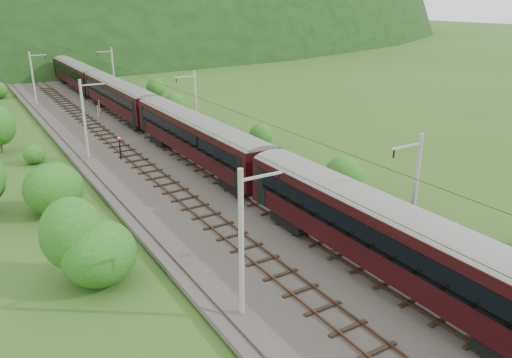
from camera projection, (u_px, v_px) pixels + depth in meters
ground at (333, 284)px, 29.35m from camera, size 600.00×600.00×0.00m
railbed at (247, 221)px, 37.32m from camera, size 14.00×220.00×0.30m
track_left at (219, 225)px, 36.07m from camera, size 2.40×220.00×0.27m
track_right at (274, 212)px, 38.42m from camera, size 2.40×220.00×0.27m
catenary_left at (85, 117)px, 50.47m from camera, size 2.54×192.28×8.00m
catenary_right at (195, 104)px, 56.47m from camera, size 2.54×192.28×8.00m
overhead_wires at (247, 131)px, 34.94m from camera, size 4.83×198.00×0.03m
train at (152, 108)px, 58.07m from camera, size 3.28×158.05×5.72m
hazard_post_near at (98, 112)px, 68.47m from camera, size 0.18×0.18×1.70m
hazard_post_far at (99, 106)px, 72.07m from camera, size 0.18×0.18×1.67m
signal at (120, 146)px, 50.72m from camera, size 0.26×0.26×2.36m
vegetation_left at (38, 217)px, 32.25m from camera, size 10.37×138.90×6.59m
vegetation_right at (309, 155)px, 48.75m from camera, size 8.02×103.34×3.18m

